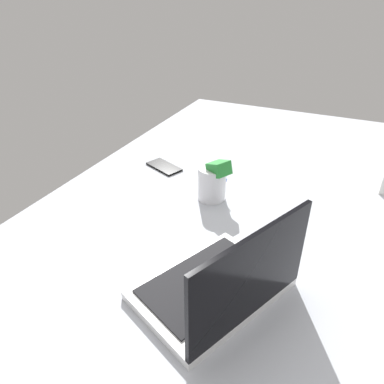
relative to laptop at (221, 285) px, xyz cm
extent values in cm
cube|color=#B7BCC6|center=(-53.10, 1.56, -13.41)|extent=(180.00, 140.00, 18.00)
cube|color=silver|center=(-1.24, -2.78, -3.41)|extent=(39.51, 34.44, 2.00)
cube|color=black|center=(-1.85, -4.15, -2.21)|extent=(33.41, 27.33, 0.40)
cube|color=black|center=(3.24, 7.27, 8.09)|extent=(30.55, 14.35, 21.00)
cylinder|color=silver|center=(-39.18, -18.06, 1.09)|extent=(9.00, 9.00, 11.00)
cube|color=yellow|center=(-40.16, -18.74, -0.90)|extent=(6.16, 6.67, 5.89)
cube|color=blue|center=(-39.94, -16.74, 1.71)|extent=(6.75, 5.50, 4.92)
cube|color=orange|center=(-38.60, -17.87, 4.32)|extent=(6.58, 7.06, 4.35)
cube|color=#268C33|center=(-39.06, -15.84, 6.94)|extent=(8.22, 8.37, 5.90)
cube|color=black|center=(-52.19, -42.93, -4.01)|extent=(11.64, 15.54, 0.80)
camera|label=1|loc=(53.60, 17.93, 56.56)|focal=33.26mm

